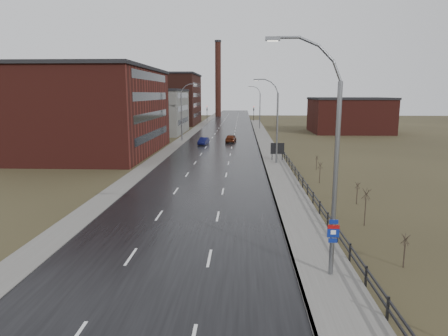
# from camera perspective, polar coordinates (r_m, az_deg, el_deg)

# --- Properties ---
(ground) EXTENTS (320.00, 320.00, 0.00)m
(ground) POSITION_cam_1_polar(r_m,az_deg,el_deg) (20.43, -9.81, -17.04)
(ground) COLOR #2D2819
(ground) RESTS_ON ground
(road) EXTENTS (14.00, 300.00, 0.06)m
(road) POSITION_cam_1_polar(r_m,az_deg,el_deg) (78.32, -0.43, 3.70)
(road) COLOR black
(road) RESTS_ON ground
(sidewalk_right) EXTENTS (3.20, 180.00, 0.18)m
(sidewalk_right) POSITION_cam_1_polar(r_m,az_deg,el_deg) (53.65, 7.35, 0.48)
(sidewalk_right) COLOR #595651
(sidewalk_right) RESTS_ON ground
(curb_right) EXTENTS (0.16, 180.00, 0.18)m
(curb_right) POSITION_cam_1_polar(r_m,az_deg,el_deg) (53.55, 5.73, 0.50)
(curb_right) COLOR slate
(curb_right) RESTS_ON ground
(sidewalk_left) EXTENTS (2.40, 260.00, 0.12)m
(sidewalk_left) POSITION_cam_1_polar(r_m,az_deg,el_deg) (79.18, -6.38, 3.73)
(sidewalk_left) COLOR #595651
(sidewalk_left) RESTS_ON ground
(warehouse_near) EXTENTS (22.44, 28.56, 13.50)m
(warehouse_near) POSITION_cam_1_polar(r_m,az_deg,el_deg) (67.55, -19.40, 7.74)
(warehouse_near) COLOR #471914
(warehouse_near) RESTS_ON ground
(warehouse_mid) EXTENTS (16.32, 20.40, 10.50)m
(warehouse_mid) POSITION_cam_1_polar(r_m,az_deg,el_deg) (98.26, -10.50, 7.99)
(warehouse_mid) COLOR slate
(warehouse_mid) RESTS_ON ground
(warehouse_far) EXTENTS (26.52, 24.48, 15.50)m
(warehouse_far) POSITION_cam_1_polar(r_m,az_deg,el_deg) (128.55, -9.70, 9.70)
(warehouse_far) COLOR #331611
(warehouse_far) RESTS_ON ground
(building_right) EXTENTS (18.36, 16.32, 8.50)m
(building_right) POSITION_cam_1_polar(r_m,az_deg,el_deg) (103.15, 17.45, 7.24)
(building_right) COLOR #471914
(building_right) RESTS_ON ground
(smokestack) EXTENTS (2.70, 2.70, 30.70)m
(smokestack) POSITION_cam_1_polar(r_m,az_deg,el_deg) (168.06, -0.86, 12.66)
(smokestack) COLOR #331611
(smokestack) RESTS_ON ground
(streetlight_main) EXTENTS (3.91, 0.29, 12.11)m
(streetlight_main) POSITION_cam_1_polar(r_m,az_deg,el_deg) (20.39, 14.85, 0.74)
(streetlight_main) COLOR slate
(streetlight_main) RESTS_ON ground
(streetlight_right_mid) EXTENTS (3.36, 0.28, 11.35)m
(streetlight_right_mid) POSITION_cam_1_polar(r_m,az_deg,el_deg) (53.94, 7.30, 6.69)
(streetlight_right_mid) COLOR slate
(streetlight_right_mid) RESTS_ON ground
(streetlight_left) EXTENTS (3.36, 0.28, 11.35)m
(streetlight_left) POSITION_cam_1_polar(r_m,az_deg,el_deg) (80.60, -5.88, 7.99)
(streetlight_left) COLOR slate
(streetlight_left) RESTS_ON ground
(streetlight_right_far) EXTENTS (3.36, 0.28, 11.35)m
(streetlight_right_far) POSITION_cam_1_polar(r_m,az_deg,el_deg) (107.79, 5.00, 8.64)
(streetlight_right_far) COLOR slate
(streetlight_right_far) RESTS_ON ground
(guardrail) EXTENTS (0.10, 53.05, 1.10)m
(guardrail) POSITION_cam_1_polar(r_m,az_deg,el_deg) (37.51, 12.02, -3.08)
(guardrail) COLOR black
(guardrail) RESTS_ON ground
(shrub_b) EXTENTS (0.46, 0.48, 1.91)m
(shrub_b) POSITION_cam_1_polar(r_m,az_deg,el_deg) (24.31, 24.40, -10.64)
(shrub_b) COLOR #382D23
(shrub_b) RESTS_ON ground
(shrub_c) EXTENTS (0.65, 0.69, 2.76)m
(shrub_c) POSITION_cam_1_polar(r_m,az_deg,el_deg) (30.51, 19.56, -5.15)
(shrub_c) COLOR #382D23
(shrub_c) RESTS_ON ground
(shrub_d) EXTENTS (0.47, 0.49, 1.95)m
(shrub_d) POSITION_cam_1_polar(r_m,az_deg,el_deg) (36.22, 18.49, -3.36)
(shrub_d) COLOR #382D23
(shrub_d) RESTS_ON ground
(shrub_e) EXTENTS (0.54, 0.57, 2.26)m
(shrub_e) POSITION_cam_1_polar(r_m,az_deg,el_deg) (43.62, 13.54, -0.57)
(shrub_e) COLOR #382D23
(shrub_e) RESTS_ON ground
(shrub_f) EXTENTS (0.43, 0.46, 1.80)m
(shrub_f) POSITION_cam_1_polar(r_m,az_deg,el_deg) (51.41, 13.09, 0.83)
(shrub_f) COLOR #382D23
(shrub_f) RESTS_ON ground
(billboard) EXTENTS (1.91, 0.17, 2.61)m
(billboard) POSITION_cam_1_polar(r_m,az_deg,el_deg) (56.60, 7.64, 2.69)
(billboard) COLOR black
(billboard) RESTS_ON ground
(traffic_light_left) EXTENTS (0.58, 2.73, 5.30)m
(traffic_light_left) POSITION_cam_1_polar(r_m,az_deg,el_deg) (138.26, -2.44, 8.58)
(traffic_light_left) COLOR black
(traffic_light_left) RESTS_ON ground
(traffic_light_right) EXTENTS (0.58, 2.73, 5.30)m
(traffic_light_right) POSITION_cam_1_polar(r_m,az_deg,el_deg) (137.78, 4.27, 8.55)
(traffic_light_right) COLOR black
(traffic_light_right) RESTS_ON ground
(car_near) EXTENTS (1.94, 4.19, 1.33)m
(car_near) POSITION_cam_1_polar(r_m,az_deg,el_deg) (74.46, -2.94, 3.82)
(car_near) COLOR #0B0E3B
(car_near) RESTS_ON ground
(car_far) EXTENTS (2.28, 4.71, 1.55)m
(car_far) POSITION_cam_1_polar(r_m,az_deg,el_deg) (78.25, 0.99, 4.24)
(car_far) COLOR #4C1C0C
(car_far) RESTS_ON ground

